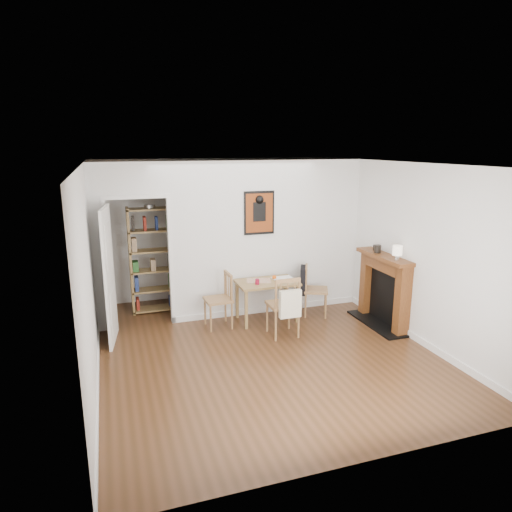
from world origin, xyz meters
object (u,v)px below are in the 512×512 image
object	(u,v)px
fireplace	(384,287)
ceramic_jar_b	(375,248)
ceramic_jar_a	(378,249)
red_glass	(257,282)
bookshelf	(153,261)
chair_front	(283,305)
dining_table	(267,286)
orange_fruit	(274,277)
chair_left	(218,300)
notebook	(283,278)
chair_right	(315,290)
mantel_lamp	(397,251)

from	to	relation	value
fireplace	ceramic_jar_b	distance (m)	0.67
ceramic_jar_a	fireplace	bearing A→B (deg)	-63.98
red_glass	ceramic_jar_a	distance (m)	1.99
bookshelf	ceramic_jar_a	world-z (taller)	bookshelf
chair_front	fireplace	xyz separation A→B (m)	(1.71, -0.08, 0.13)
chair_front	red_glass	xyz separation A→B (m)	(-0.22, 0.57, 0.23)
dining_table	orange_fruit	size ratio (longest dim) A/B	13.68
chair_front	red_glass	distance (m)	0.66
chair_left	orange_fruit	distance (m)	1.03
dining_table	chair_left	size ratio (longest dim) A/B	1.10
bookshelf	ceramic_jar_a	xyz separation A→B (m)	(3.38, -1.63, 0.32)
chair_left	ceramic_jar_b	xyz separation A→B (m)	(2.56, -0.38, 0.76)
chair_front	ceramic_jar_b	distance (m)	1.87
fireplace	orange_fruit	distance (m)	1.78
red_glass	notebook	world-z (taller)	red_glass
dining_table	chair_right	size ratio (longest dim) A/B	1.13
mantel_lamp	ceramic_jar_a	world-z (taller)	mantel_lamp
chair_left	ceramic_jar_a	distance (m)	2.67
chair_right	orange_fruit	distance (m)	0.75
fireplace	chair_left	bearing A→B (deg)	164.70
red_glass	notebook	xyz separation A→B (m)	(0.50, 0.15, -0.04)
fireplace	orange_fruit	size ratio (longest dim) A/B	17.45
fireplace	red_glass	world-z (taller)	fireplace
orange_fruit	mantel_lamp	distance (m)	2.01
chair_right	notebook	xyz separation A→B (m)	(-0.55, 0.09, 0.23)
dining_table	chair_right	bearing A→B (deg)	-2.08
fireplace	mantel_lamp	distance (m)	0.79
orange_fruit	ceramic_jar_a	world-z (taller)	ceramic_jar_a
bookshelf	mantel_lamp	size ratio (longest dim) A/B	7.97
chair_front	mantel_lamp	size ratio (longest dim) A/B	4.13
chair_right	chair_front	world-z (taller)	chair_front
notebook	ceramic_jar_b	size ratio (longest dim) A/B	3.72
chair_right	ceramic_jar_a	distance (m)	1.25
mantel_lamp	ceramic_jar_a	xyz separation A→B (m)	(0.01, 0.53, -0.08)
chair_right	bookshelf	world-z (taller)	bookshelf
dining_table	chair_left	world-z (taller)	chair_left
notebook	ceramic_jar_a	size ratio (longest dim) A/B	2.61
dining_table	notebook	bearing A→B (deg)	10.66
chair_right	ceramic_jar_b	xyz separation A→B (m)	(0.88, -0.39, 0.75)
orange_fruit	bookshelf	bearing A→B (deg)	152.83
bookshelf	notebook	xyz separation A→B (m)	(2.02, -0.98, -0.23)
red_glass	orange_fruit	size ratio (longest dim) A/B	1.22
notebook	chair_left	bearing A→B (deg)	-175.23
chair_left	orange_fruit	size ratio (longest dim) A/B	12.46
bookshelf	ceramic_jar_b	world-z (taller)	bookshelf
orange_fruit	ceramic_jar_b	bearing A→B (deg)	-17.56
chair_right	bookshelf	size ratio (longest dim) A/B	0.47
dining_table	bookshelf	bearing A→B (deg)	148.90
fireplace	ceramic_jar_a	xyz separation A→B (m)	(-0.07, 0.15, 0.61)
red_glass	notebook	distance (m)	0.52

